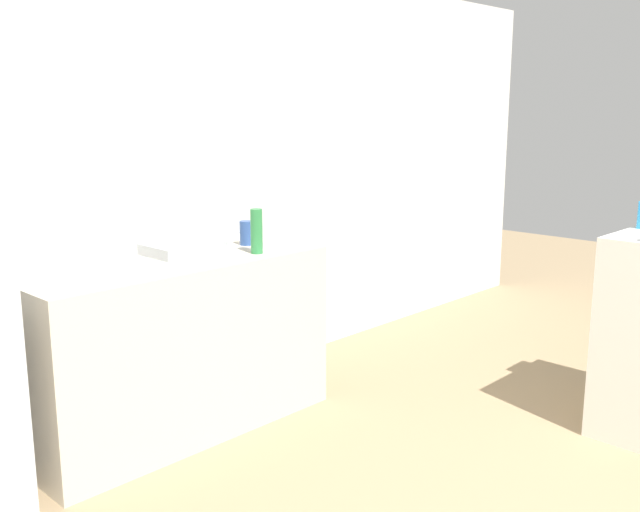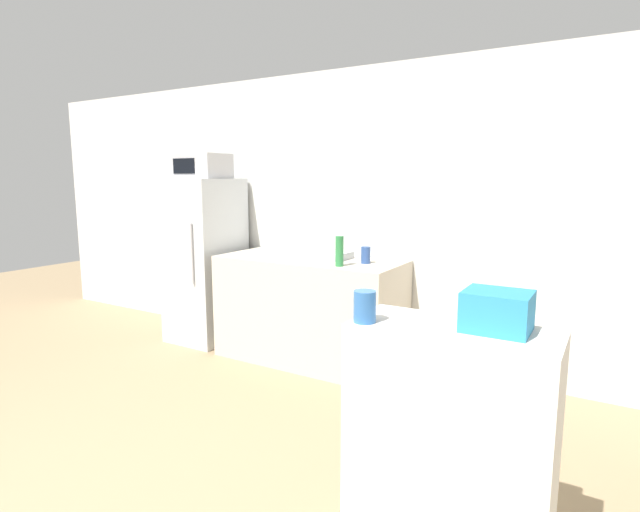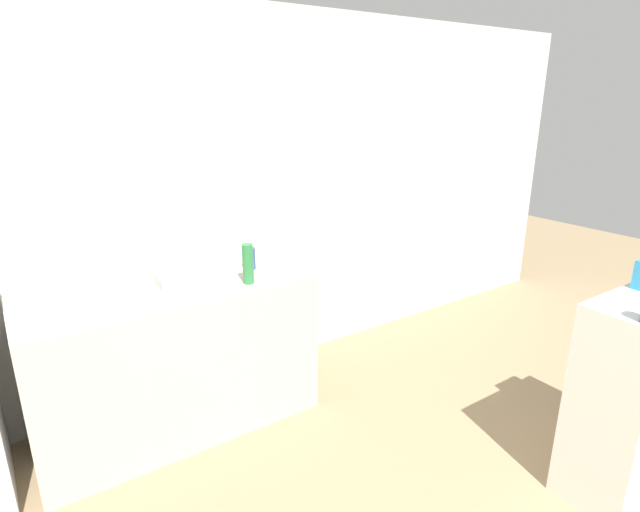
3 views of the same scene
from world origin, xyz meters
name	(u,v)px [view 3 (image 3 of 3)]	position (x,y,z in m)	size (l,w,h in m)	color
wall_back	(158,212)	(0.00, 3.19, 1.30)	(8.00, 0.06, 2.60)	silver
counter	(175,357)	(-0.09, 2.80, 0.47)	(1.66, 0.70, 0.94)	beige
sink_basin	(186,274)	(0.05, 2.87, 0.97)	(0.39, 0.29, 0.06)	#9EA3A8
bottle_tall	(248,264)	(0.33, 2.58, 1.06)	(0.07, 0.07, 0.24)	#2D7F42
bottle_short	(249,259)	(0.45, 2.81, 1.01)	(0.08, 0.08, 0.14)	#2D4C8C
shelf_cabinet	(637,395)	(1.72, 0.94, 0.54)	(0.77, 0.37, 1.08)	white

